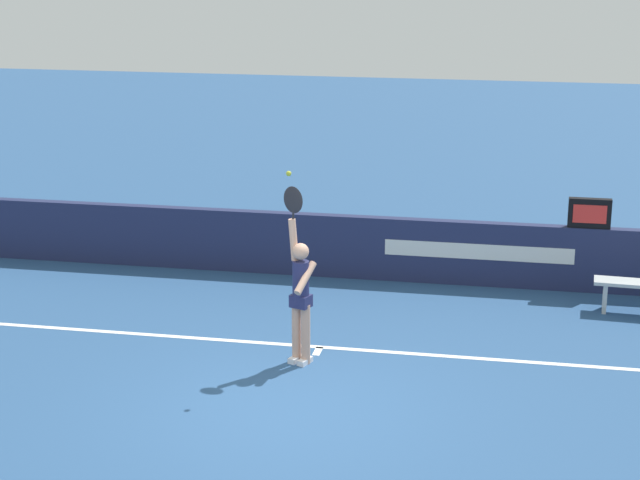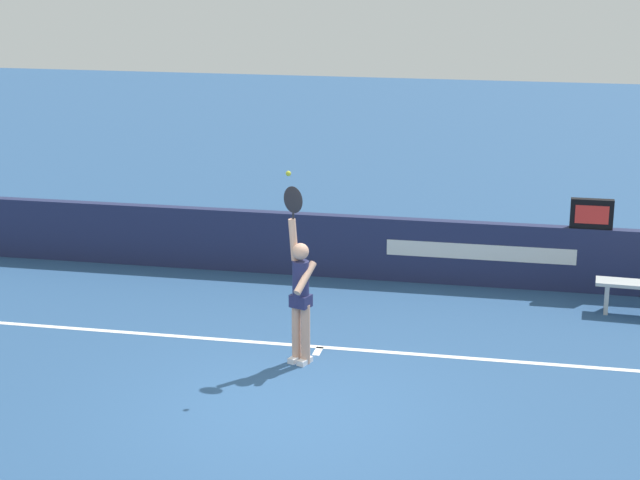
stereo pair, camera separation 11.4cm
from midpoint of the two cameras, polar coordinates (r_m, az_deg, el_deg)
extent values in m
plane|color=#294E7B|center=(12.50, -2.02, -9.06)|extent=(60.00, 60.00, 0.00)
cube|color=white|center=(14.28, -0.24, -5.75)|extent=(10.29, 0.10, 0.00)
cube|color=white|center=(14.15, -0.36, -5.97)|extent=(0.10, 0.30, 0.00)
cube|color=#20274B|center=(16.98, 1.78, -0.38)|extent=(14.73, 0.19, 1.02)
cube|color=silver|center=(16.69, 8.28, -0.63)|extent=(2.92, 0.01, 0.25)
cube|color=black|center=(16.62, 14.05, 1.41)|extent=(0.64, 0.13, 0.45)
cube|color=red|center=(16.56, 14.07, 1.35)|extent=(0.50, 0.01, 0.28)
cylinder|color=tan|center=(13.62, -1.01, -5.07)|extent=(0.12, 0.12, 0.80)
cylinder|color=tan|center=(13.69, -1.51, -4.95)|extent=(0.12, 0.12, 0.80)
cube|color=white|center=(13.74, -1.05, -6.51)|extent=(0.18, 0.26, 0.07)
cube|color=white|center=(13.81, -1.55, -6.39)|extent=(0.18, 0.26, 0.07)
cylinder|color=navy|center=(13.43, -1.28, -2.30)|extent=(0.21, 0.21, 0.56)
cube|color=navy|center=(13.51, -1.27, -3.27)|extent=(0.29, 0.27, 0.16)
sphere|color=tan|center=(13.31, -1.29, -0.62)|extent=(0.21, 0.21, 0.21)
cylinder|color=tan|center=(13.32, -1.68, 0.01)|extent=(0.16, 0.14, 0.54)
cylinder|color=tan|center=(13.30, -1.04, -2.05)|extent=(0.24, 0.44, 0.36)
ellipsoid|color=black|center=(13.19, -1.70, 2.17)|extent=(0.30, 0.14, 0.37)
cylinder|color=black|center=(13.24, -1.69, 1.37)|extent=(0.03, 0.03, 0.18)
sphere|color=#CBD937|center=(12.74, -1.95, 3.58)|extent=(0.06, 0.06, 0.06)
cube|color=#AFB7B9|center=(16.08, 14.82, -2.91)|extent=(0.08, 0.32, 0.46)
camera|label=1|loc=(0.06, -90.24, -0.07)|focal=59.73mm
camera|label=2|loc=(0.06, 89.76, 0.07)|focal=59.73mm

